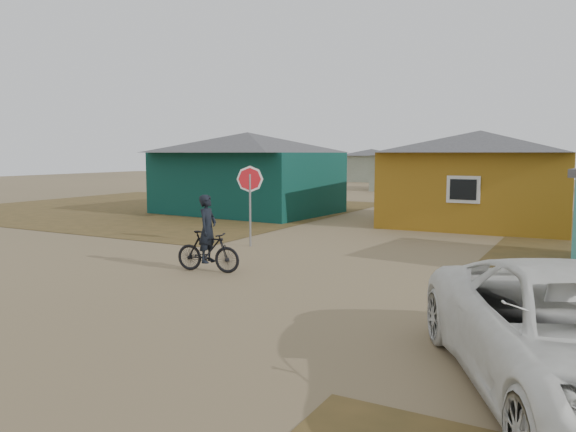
% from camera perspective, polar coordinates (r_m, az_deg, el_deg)
% --- Properties ---
extents(ground, '(120.00, 120.00, 0.00)m').
position_cam_1_polar(ground, '(12.49, -4.82, -7.41)').
color(ground, olive).
extents(grass_nw, '(20.00, 18.00, 0.00)m').
position_cam_1_polar(grass_nw, '(31.17, -13.12, 0.78)').
color(grass_nw, brown).
rests_on(grass_nw, ground).
extents(house_teal, '(8.93, 7.08, 4.00)m').
position_cam_1_polar(house_teal, '(28.09, -4.11, 4.52)').
color(house_teal, '#09352E').
rests_on(house_teal, ground).
extents(house_yellow, '(7.72, 6.76, 3.90)m').
position_cam_1_polar(house_yellow, '(24.48, 18.81, 3.79)').
color(house_yellow, '#996917').
rests_on(house_yellow, ground).
extents(house_pale_west, '(7.04, 6.15, 3.60)m').
position_cam_1_polar(house_pale_west, '(45.91, 12.67, 4.87)').
color(house_pale_west, gray).
rests_on(house_pale_west, ground).
extents(house_pale_north, '(6.28, 5.81, 3.40)m').
position_cam_1_polar(house_pale_north, '(59.81, 8.48, 5.18)').
color(house_pale_north, gray).
rests_on(house_pale_north, ground).
extents(stop_sign, '(0.84, 0.12, 2.58)m').
position_cam_1_polar(stop_sign, '(17.85, -3.88, 2.90)').
color(stop_sign, gray).
rests_on(stop_sign, ground).
extents(cyclist, '(1.78, 0.75, 1.95)m').
position_cam_1_polar(cyclist, '(14.24, -8.15, -2.82)').
color(cyclist, black).
rests_on(cyclist, ground).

